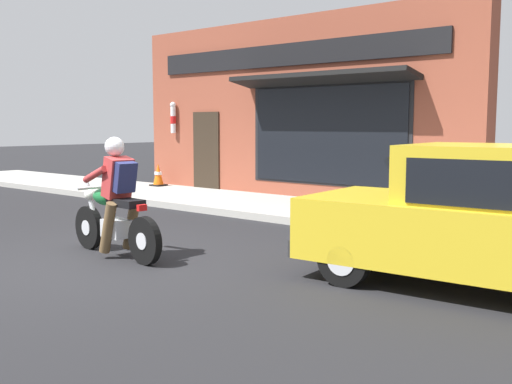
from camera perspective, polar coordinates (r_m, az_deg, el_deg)
name	(u,v)px	position (r m, az deg, el deg)	size (l,w,h in m)	color
ground_plane	(105,261)	(8.14, -14.17, -6.41)	(80.00, 80.00, 0.00)	black
sidewalk_curb	(212,200)	(13.69, -4.23, -0.75)	(2.60, 22.00, 0.14)	#ADAAA3
storefront_building	(292,110)	(14.02, 3.46, 7.77)	(1.25, 9.17, 4.20)	brown
motorcycle_with_rider	(116,207)	(8.28, -13.23, -1.40)	(0.60, 2.02, 1.62)	black
car_hatchback	(482,220)	(6.85, 20.75, -2.52)	(1.90, 3.88, 1.57)	black
traffic_cone	(158,175)	(16.25, -9.29, 1.61)	(0.36, 0.36, 0.60)	black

